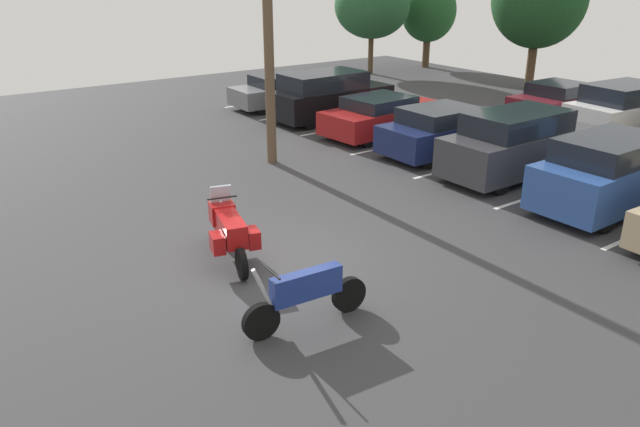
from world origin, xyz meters
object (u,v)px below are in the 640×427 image
at_px(car_black, 329,96).
at_px(car_navy, 445,131).
at_px(motorcycle_second, 306,294).
at_px(car_blue, 613,173).
at_px(car_grey, 283,91).
at_px(utility_pole, 267,2).
at_px(car_red, 384,115).
at_px(car_far_white, 625,110).
at_px(car_charcoal, 518,144).
at_px(car_far_maroon, 561,101).
at_px(motorcycle_touring, 229,229).

height_order(car_black, car_navy, car_black).
xyz_separation_m(motorcycle_second, car_blue, (-0.08, 9.14, 0.33)).
xyz_separation_m(car_grey, utility_pole, (6.51, -4.50, 3.97)).
xyz_separation_m(car_red, car_far_white, (5.02, 6.72, 0.23)).
relative_size(car_red, car_far_white, 1.06).
bearing_deg(car_charcoal, car_far_white, 95.44).
height_order(car_black, utility_pole, utility_pole).
distance_m(motorcycle_second, car_blue, 9.14).
xyz_separation_m(car_grey, car_far_white, (10.97, 7.18, 0.23)).
height_order(motorcycle_second, car_charcoal, car_charcoal).
xyz_separation_m(car_grey, car_navy, (8.93, 0.39, 0.07)).
relative_size(car_navy, car_charcoal, 0.91).
relative_size(car_grey, car_far_white, 0.96).
xyz_separation_m(car_red, car_navy, (2.98, -0.07, 0.07)).
bearing_deg(car_blue, car_far_maroon, 131.34).
bearing_deg(car_far_maroon, motorcycle_second, -68.33).
xyz_separation_m(motorcycle_touring, car_charcoal, (-0.10, 9.16, 0.27)).
bearing_deg(car_grey, car_black, 4.85).
relative_size(car_grey, car_navy, 1.00).
height_order(motorcycle_second, car_far_white, car_far_white).
bearing_deg(car_grey, car_red, 4.40).
bearing_deg(car_far_white, car_grey, -146.80).
bearing_deg(car_grey, motorcycle_touring, -36.49).
relative_size(motorcycle_touring, car_red, 0.46).
xyz_separation_m(car_far_maroon, car_far_white, (2.87, -0.50, 0.22)).
bearing_deg(car_red, motorcycle_touring, -57.74).
bearing_deg(utility_pole, motorcycle_touring, -38.65).
bearing_deg(motorcycle_second, car_red, 133.20).
bearing_deg(utility_pole, car_charcoal, 44.40).
height_order(motorcycle_touring, car_red, car_red).
bearing_deg(car_red, car_far_white, 53.25).
distance_m(car_far_maroon, car_far_white, 2.92).
relative_size(car_grey, car_charcoal, 0.91).
bearing_deg(car_black, car_far_maroon, 55.45).
bearing_deg(motorcycle_second, utility_pole, 152.11).
relative_size(motorcycle_second, car_grey, 0.53).
bearing_deg(car_charcoal, car_blue, -3.34).
distance_m(motorcycle_second, utility_pole, 10.09).
xyz_separation_m(motorcycle_second, car_navy, (-5.73, 9.21, 0.18)).
distance_m(car_red, car_far_white, 8.39).
distance_m(car_blue, utility_pole, 10.12).
height_order(motorcycle_touring, utility_pole, utility_pole).
xyz_separation_m(motorcycle_touring, utility_pole, (-5.20, 4.16, 4.00)).
xyz_separation_m(motorcycle_touring, car_far_white, (-0.74, 15.84, 0.26)).
xyz_separation_m(car_navy, car_blue, (5.65, -0.07, 0.15)).
bearing_deg(car_navy, car_red, 178.68).
height_order(car_grey, utility_pole, utility_pole).
relative_size(car_charcoal, car_blue, 1.03).
bearing_deg(motorcycle_touring, car_red, 122.26).
xyz_separation_m(car_grey, car_red, (5.95, 0.46, 0.00)).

